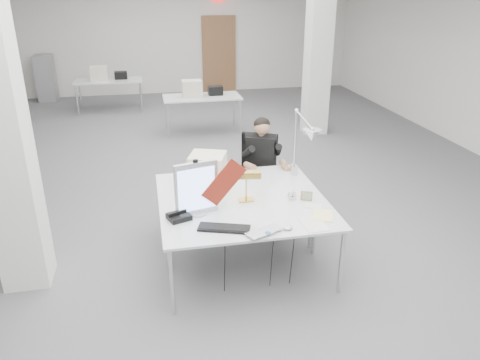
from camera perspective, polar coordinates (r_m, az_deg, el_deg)
The scene contains 23 objects.
room_shell at distance 6.90m, azimuth -3.23°, elevation 12.53°, with size 10.04×14.04×3.24m.
desk_main at distance 4.73m, azimuth 1.35°, elevation -4.73°, with size 1.80×0.90×0.03m, color silver.
desk_second at distance 5.52m, azimuth -0.72°, elevation -0.48°, with size 1.80×0.90×0.03m, color silver.
bg_desk_a at distance 9.89m, azimuth -4.66°, elevation 10.05°, with size 1.60×0.80×0.03m, color silver.
bg_desk_b at distance 12.01m, azimuth -15.73°, elevation 11.58°, with size 1.60×0.80×0.03m, color silver.
filing_cabinet at distance 13.67m, azimuth -22.58°, elevation 11.39°, with size 0.45×0.55×1.20m, color gray.
office_chair at distance 6.37m, azimuth 2.48°, elevation 0.12°, with size 0.46×0.46×0.94m, color black, non-canonical shape.
seated_person at distance 6.17m, azimuth 2.66°, elevation 3.64°, with size 0.48×0.60×0.90m, color black, non-canonical shape.
monitor at distance 4.70m, azimuth -5.33°, elevation -1.04°, with size 0.45×0.04×0.56m, color silver.
pennant at distance 4.68m, azimuth -1.97°, elevation -0.31°, with size 0.49×0.01×0.20m, color maroon.
keyboard at distance 4.50m, azimuth -1.96°, elevation -5.88°, with size 0.50×0.17×0.02m, color black.
laptop at distance 4.40m, azimuth 3.42°, elevation -6.63°, with size 0.36×0.23×0.03m, color silver.
mouse at distance 4.51m, azimuth 5.88°, elevation -5.85°, with size 0.10×0.06×0.04m, color silver.
bankers_lamp at distance 5.00m, azimuth 0.77°, elevation -0.63°, with size 0.32×0.13×0.37m, color gold, non-canonical shape.
desk_phone at distance 4.72m, azimuth -7.45°, elevation -4.45°, with size 0.21×0.19×0.05m, color black.
picture_frame_left at distance 4.87m, azimuth -6.52°, elevation -3.10°, with size 0.14×0.01×0.11m, color #AA7249.
picture_frame_right at distance 5.12m, azimuth 8.11°, elevation -1.93°, with size 0.13×0.01×0.10m, color #9E7644.
desk_clock at distance 5.10m, azimuth 6.37°, elevation -1.90°, with size 0.10×0.10×0.03m, color silver.
paper_stack_a at distance 4.65m, azimuth 8.97°, elevation -5.33°, with size 0.22×0.32×0.01m, color silver.
paper_stack_b at distance 4.83m, azimuth 10.08°, elevation -4.24°, with size 0.20×0.27×0.01m, color #FFED98.
paper_stack_c at distance 5.01m, azimuth 8.90°, elevation -3.14°, with size 0.18×0.12×0.01m, color silver.
beige_monitor at distance 5.42m, azimuth -3.96°, elevation 1.26°, with size 0.39×0.37×0.37m, color beige.
architect_lamp at distance 5.42m, azimuth 7.57°, elevation 4.42°, with size 0.26×0.74×0.96m, color silver, non-canonical shape.
Camera 1 is at (-0.94, -6.58, 2.94)m, focal length 35.00 mm.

